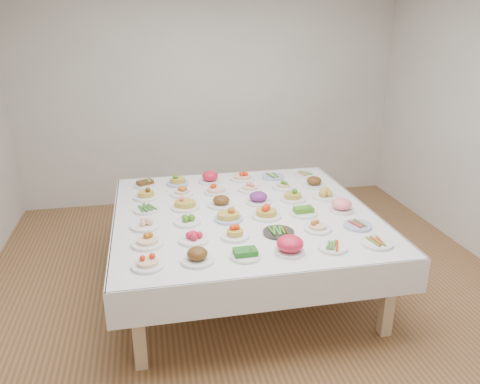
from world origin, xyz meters
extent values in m
plane|color=#8F5E3B|center=(0.00, 0.00, 0.00)|extent=(5.00, 5.00, 0.00)
cube|color=silver|center=(0.00, 2.50, 1.40)|extent=(5.00, 0.02, 2.80)
cube|color=silver|center=(0.00, -2.50, 1.40)|extent=(5.00, 0.02, 2.80)
cube|color=white|center=(-0.05, 0.14, 0.72)|extent=(2.26, 2.26, 0.06)
cube|color=white|center=(-0.05, 1.27, 0.61)|extent=(2.28, 0.02, 0.28)
cube|color=white|center=(-0.05, -0.99, 0.61)|extent=(2.28, 0.01, 0.28)
cube|color=white|center=(1.08, 0.14, 0.61)|extent=(0.02, 2.28, 0.28)
cube|color=white|center=(-1.19, 0.14, 0.61)|extent=(0.02, 2.28, 0.28)
cube|color=#D2B486|center=(-1.01, -0.81, 0.34)|extent=(0.09, 0.09, 0.69)
cube|color=#D2B486|center=(0.90, -0.81, 0.34)|extent=(0.09, 0.09, 0.69)
cube|color=#D2B486|center=(-1.01, 1.09, 0.34)|extent=(0.09, 0.09, 0.69)
cube|color=#D2B486|center=(0.90, 1.09, 0.34)|extent=(0.09, 0.09, 0.69)
cylinder|color=white|center=(-0.91, -0.71, 0.76)|extent=(0.23, 0.23, 0.02)
cylinder|color=white|center=(-0.56, -0.70, 0.76)|extent=(0.24, 0.24, 0.02)
cylinder|color=white|center=(-0.22, -0.71, 0.76)|extent=(0.22, 0.22, 0.02)
cylinder|color=white|center=(0.12, -0.71, 0.76)|extent=(0.22, 0.22, 0.02)
cylinder|color=white|center=(0.45, -0.71, 0.76)|extent=(0.22, 0.22, 0.02)
cylinder|color=white|center=(0.81, -0.71, 0.76)|extent=(0.24, 0.24, 0.02)
cylinder|color=white|center=(-0.91, -0.36, 0.76)|extent=(0.24, 0.24, 0.02)
cylinder|color=white|center=(-0.56, -0.37, 0.76)|extent=(0.23, 0.23, 0.02)
cylinder|color=white|center=(-0.23, -0.37, 0.76)|extent=(0.22, 0.22, 0.02)
cylinder|color=#2C2A27|center=(0.13, -0.38, 0.76)|extent=(0.25, 0.25, 0.02)
cylinder|color=white|center=(0.46, -0.37, 0.76)|extent=(0.22, 0.22, 0.02)
cylinder|color=#4C66B2|center=(0.80, -0.38, 0.76)|extent=(0.23, 0.23, 0.02)
cylinder|color=white|center=(-0.92, -0.03, 0.76)|extent=(0.24, 0.24, 0.02)
cylinder|color=white|center=(-0.57, -0.02, 0.76)|extent=(0.23, 0.23, 0.02)
cylinder|color=#4C66B2|center=(-0.22, -0.03, 0.76)|extent=(0.24, 0.24, 0.02)
cylinder|color=white|center=(0.12, -0.03, 0.76)|extent=(0.26, 0.26, 0.02)
cylinder|color=white|center=(0.45, -0.03, 0.76)|extent=(0.24, 0.24, 0.02)
cylinder|color=white|center=(0.81, -0.03, 0.76)|extent=(0.22, 0.22, 0.02)
cylinder|color=white|center=(-0.90, 0.32, 0.76)|extent=(0.23, 0.23, 0.02)
cylinder|color=white|center=(-0.56, 0.32, 0.76)|extent=(0.25, 0.25, 0.02)
cylinder|color=white|center=(-0.23, 0.30, 0.76)|extent=(0.24, 0.24, 0.02)
cylinder|color=white|center=(0.13, 0.32, 0.76)|extent=(0.24, 0.24, 0.02)
cylinder|color=white|center=(0.46, 0.32, 0.76)|extent=(0.24, 0.24, 0.02)
cylinder|color=white|center=(0.79, 0.31, 0.76)|extent=(0.25, 0.25, 0.02)
cylinder|color=white|center=(-0.90, 0.65, 0.76)|extent=(0.24, 0.24, 0.02)
cylinder|color=white|center=(-0.56, 0.66, 0.76)|extent=(0.22, 0.22, 0.02)
cylinder|color=white|center=(-0.22, 0.66, 0.76)|extent=(0.24, 0.24, 0.02)
cylinder|color=white|center=(0.12, 0.65, 0.76)|extent=(0.23, 0.23, 0.02)
cylinder|color=white|center=(0.47, 0.65, 0.76)|extent=(0.22, 0.22, 0.02)
cylinder|color=white|center=(0.80, 0.65, 0.76)|extent=(0.24, 0.24, 0.02)
cylinder|color=white|center=(-0.91, 1.00, 0.76)|extent=(0.23, 0.23, 0.02)
cylinder|color=#4C66B2|center=(-0.57, 0.98, 0.76)|extent=(0.23, 0.23, 0.02)
cylinder|color=white|center=(-0.23, 0.99, 0.76)|extent=(0.24, 0.24, 0.02)
cylinder|color=white|center=(0.12, 1.00, 0.76)|extent=(0.25, 0.25, 0.02)
cylinder|color=#4C66B2|center=(0.46, 1.00, 0.76)|extent=(0.24, 0.24, 0.02)
cylinder|color=white|center=(0.81, 1.00, 0.76)|extent=(0.22, 0.22, 0.02)
camera|label=1|loc=(-0.85, -3.64, 2.37)|focal=35.00mm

